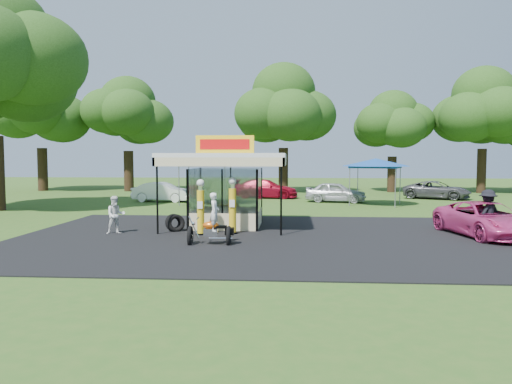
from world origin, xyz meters
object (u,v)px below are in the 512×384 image
gas_station_kiosk (227,188)px  tent_west (206,161)px  gas_pump_left (201,209)px  gas_pump_right (232,207)px  pink_sedan (486,219)px  spectator_east_a (488,213)px  motorcycle (213,224)px  bg_car_d (437,190)px  spectator_west (116,215)px  bg_car_a (162,192)px  kiosk_car (232,211)px  bg_car_b (266,189)px  bg_car_c (336,192)px  tent_east (376,163)px

gas_station_kiosk → tent_west: 11.65m
gas_pump_left → gas_pump_right: (1.27, 0.37, 0.03)m
gas_station_kiosk → pink_sedan: gas_station_kiosk is taller
gas_pump_left → pink_sedan: 11.54m
spectator_east_a → motorcycle: bearing=-19.8°
bg_car_d → spectator_east_a: bearing=-163.2°
gas_station_kiosk → spectator_east_a: 11.11m
spectator_west → bg_car_a: 15.20m
tent_west → spectator_east_a: bearing=-43.8°
gas_pump_left → kiosk_car: 4.88m
bg_car_b → tent_west: (-3.83, -5.18, 2.23)m
spectator_west → bg_car_d: (18.49, 18.92, -0.12)m
pink_sedan → tent_west: size_ratio=1.09×
spectator_west → tent_west: (1.45, 13.69, 2.16)m
pink_sedan → tent_west: tent_west is taller
gas_station_kiosk → kiosk_car: gas_station_kiosk is taller
gas_station_kiosk → gas_pump_right: bearing=-76.5°
kiosk_car → spectator_west: size_ratio=1.76×
motorcycle → tent_west: tent_west is taller
gas_pump_left → bg_car_c: gas_pump_left is taller
bg_car_b → pink_sedan: bearing=-145.1°
motorcycle → bg_car_d: size_ratio=0.40×
tent_west → tent_east: (11.50, 0.05, -0.13)m
gas_pump_right → spectator_west: bearing=-177.0°
gas_pump_left → tent_east: (9.34, 13.85, 1.72)m
motorcycle → gas_pump_right: bearing=77.3°
gas_pump_left → bg_car_a: size_ratio=0.54×
bg_car_d → gas_pump_left: bearing=168.7°
gas_pump_right → bg_car_c: size_ratio=0.56×
motorcycle → bg_car_d: (14.03, 21.25, -0.09)m
kiosk_car → tent_east: size_ratio=0.63×
spectator_east_a → tent_west: tent_west is taller
tent_west → tent_east: 11.50m
gas_pump_right → tent_east: tent_east is taller
gas_pump_left → spectator_west: 3.62m
spectator_east_a → spectator_west: bearing=-32.5°
kiosk_car → bg_car_d: (14.14, 14.26, 0.21)m
gas_pump_left → bg_car_d: bearing=52.0°
gas_pump_right → bg_car_b: size_ratio=0.47×
gas_pump_right → kiosk_car: size_ratio=0.85×
spectator_west → bg_car_b: spectator_west is taller
tent_east → motorcycle: bearing=-117.9°
gas_station_kiosk → bg_car_a: (-6.32, 12.61, -1.08)m
kiosk_car → gas_station_kiosk: bearing=-180.0°
gas_pump_left → bg_car_a: 16.18m
bg_car_b → tent_east: 9.46m
spectator_west → tent_east: bearing=19.2°
spectator_west → tent_east: 18.99m
tent_east → bg_car_d: bearing=43.2°
motorcycle → bg_car_d: 25.46m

